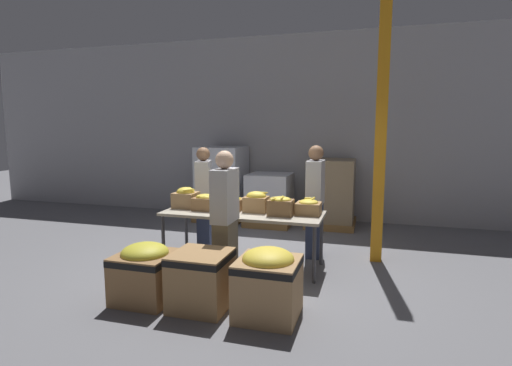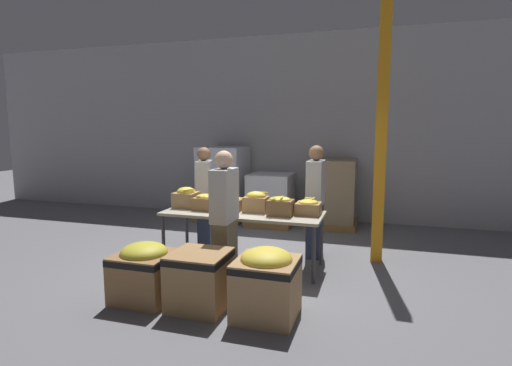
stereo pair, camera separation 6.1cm
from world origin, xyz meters
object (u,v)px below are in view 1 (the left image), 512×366
(volunteer_2, at_px, (204,198))
(donation_bin_2, at_px, (268,281))
(banana_box_4, at_px, (281,206))
(support_pillar, at_px, (381,128))
(pallet_stack_0, at_px, (222,184))
(banana_box_0, at_px, (186,197))
(donation_bin_1, at_px, (201,278))
(sorting_table, at_px, (243,216))
(banana_box_1, at_px, (206,202))
(pallet_stack_1, at_px, (331,194))
(banana_box_5, at_px, (309,207))
(pallet_stack_2, at_px, (270,200))
(banana_box_3, at_px, (256,201))
(volunteer_1, at_px, (225,218))
(donation_bin_0, at_px, (146,270))
(volunteer_0, at_px, (315,202))
(banana_box_2, at_px, (231,203))

(volunteer_2, relative_size, donation_bin_2, 2.24)
(banana_box_4, height_order, donation_bin_2, banana_box_4)
(banana_box_4, bearing_deg, support_pillar, 33.84)
(pallet_stack_0, bearing_deg, banana_box_0, -80.44)
(donation_bin_1, distance_m, pallet_stack_0, 4.44)
(sorting_table, height_order, banana_box_4, banana_box_4)
(volunteer_2, relative_size, pallet_stack_0, 1.06)
(banana_box_1, distance_m, pallet_stack_1, 3.21)
(banana_box_5, bearing_deg, pallet_stack_2, 115.71)
(volunteer_2, distance_m, pallet_stack_2, 2.00)
(sorting_table, bearing_deg, donation_bin_2, -62.34)
(banana_box_3, bearing_deg, banana_box_5, 1.93)
(banana_box_4, relative_size, volunteer_1, 0.20)
(banana_box_1, relative_size, pallet_stack_2, 0.32)
(banana_box_4, bearing_deg, donation_bin_0, -133.36)
(banana_box_4, relative_size, volunteer_0, 0.19)
(banana_box_4, bearing_deg, banana_box_5, 25.42)
(banana_box_4, relative_size, donation_bin_1, 0.53)
(pallet_stack_2, bearing_deg, banana_box_5, -64.29)
(banana_box_5, relative_size, volunteer_1, 0.20)
(banana_box_5, xyz_separation_m, support_pillar, (0.93, 0.70, 1.09))
(sorting_table, bearing_deg, volunteer_2, 141.91)
(banana_box_1, height_order, donation_bin_2, banana_box_1)
(pallet_stack_0, bearing_deg, donation_bin_0, -80.92)
(volunteer_1, relative_size, pallet_stack_2, 1.62)
(pallet_stack_2, bearing_deg, pallet_stack_0, 170.84)
(donation_bin_0, bearing_deg, pallet_stack_0, 99.08)
(donation_bin_1, height_order, pallet_stack_2, pallet_stack_2)
(sorting_table, xyz_separation_m, banana_box_5, (0.93, 0.10, 0.16))
(volunteer_0, relative_size, pallet_stack_2, 1.64)
(banana_box_0, height_order, support_pillar, support_pillar)
(sorting_table, bearing_deg, pallet_stack_2, 95.75)
(banana_box_0, xyz_separation_m, banana_box_3, (1.12, 0.00, -0.01))
(sorting_table, bearing_deg, volunteer_0, 39.00)
(sorting_table, relative_size, banana_box_4, 6.82)
(donation_bin_0, distance_m, pallet_stack_0, 4.27)
(banana_box_2, height_order, donation_bin_1, banana_box_2)
(sorting_table, xyz_separation_m, donation_bin_1, (-0.02, -1.44, -0.40))
(banana_box_5, xyz_separation_m, donation_bin_2, (-0.18, -1.54, -0.52))
(support_pillar, bearing_deg, donation_bin_0, -139.15)
(donation_bin_1, bearing_deg, volunteer_0, 66.53)
(volunteer_0, bearing_deg, pallet_stack_1, 179.29)
(volunteer_0, bearing_deg, volunteer_1, -33.00)
(banana_box_4, bearing_deg, pallet_stack_2, 107.46)
(volunteer_1, height_order, donation_bin_0, volunteer_1)
(banana_box_2, bearing_deg, volunteer_1, -75.56)
(volunteer_1, height_order, pallet_stack_0, volunteer_1)
(volunteer_0, xyz_separation_m, volunteer_1, (-0.95, -1.43, -0.01))
(pallet_stack_1, xyz_separation_m, pallet_stack_2, (-1.24, -0.21, -0.16))
(support_pillar, distance_m, pallet_stack_1, 2.54)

